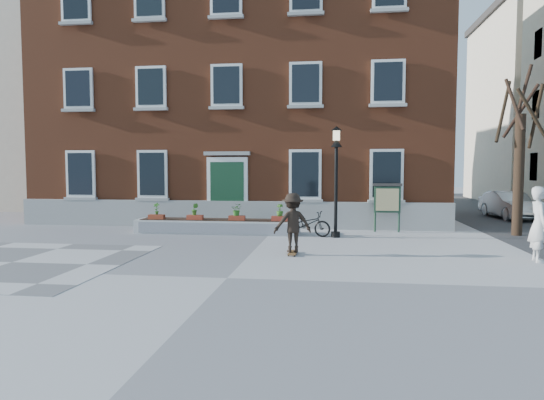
# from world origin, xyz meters

# --- Properties ---
(ground) EXTENTS (100.00, 100.00, 0.00)m
(ground) POSITION_xyz_m (0.00, 0.00, 0.00)
(ground) COLOR #9F9FA1
(ground) RESTS_ON ground
(checker_patch) EXTENTS (6.00, 6.00, 0.01)m
(checker_patch) POSITION_xyz_m (-6.00, 1.00, 0.01)
(checker_patch) COLOR #5B5B5E
(checker_patch) RESTS_ON ground
(distant_building) EXTENTS (10.00, 12.00, 13.00)m
(distant_building) POSITION_xyz_m (-18.00, 20.00, 6.50)
(distant_building) COLOR beige
(distant_building) RESTS_ON ground
(bicycle) EXTENTS (1.84, 1.02, 0.92)m
(bicycle) POSITION_xyz_m (1.41, 6.82, 0.46)
(bicycle) COLOR black
(bicycle) RESTS_ON ground
(parked_car) EXTENTS (1.82, 4.13, 1.32)m
(parked_car) POSITION_xyz_m (10.73, 14.01, 0.66)
(parked_car) COLOR silver
(parked_car) RESTS_ON ground
(bystander) EXTENTS (0.52, 0.76, 2.00)m
(bystander) POSITION_xyz_m (7.75, 2.93, 1.00)
(bystander) COLOR silver
(bystander) RESTS_ON ground
(brick_building) EXTENTS (18.40, 10.85, 12.60)m
(brick_building) POSITION_xyz_m (-2.00, 13.98, 6.30)
(brick_building) COLOR brown
(brick_building) RESTS_ON ground
(planter_assembly) EXTENTS (6.20, 1.12, 1.15)m
(planter_assembly) POSITION_xyz_m (-1.99, 7.18, 0.31)
(planter_assembly) COLOR silver
(planter_assembly) RESTS_ON ground
(bare_tree) EXTENTS (1.83, 1.83, 6.16)m
(bare_tree) POSITION_xyz_m (9.01, 8.01, 2.79)
(bare_tree) COLOR #322216
(bare_tree) RESTS_ON ground
(lamp_post) EXTENTS (0.40, 0.40, 3.93)m
(lamp_post) POSITION_xyz_m (2.43, 6.68, 2.54)
(lamp_post) COLOR black
(lamp_post) RESTS_ON ground
(notice_board) EXTENTS (1.10, 0.16, 1.87)m
(notice_board) POSITION_xyz_m (4.39, 8.35, 1.26)
(notice_board) COLOR #1A3522
(notice_board) RESTS_ON ground
(skateboarder) EXTENTS (1.23, 0.94, 1.77)m
(skateboarder) POSITION_xyz_m (1.21, 3.11, 0.92)
(skateboarder) COLOR brown
(skateboarder) RESTS_ON ground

